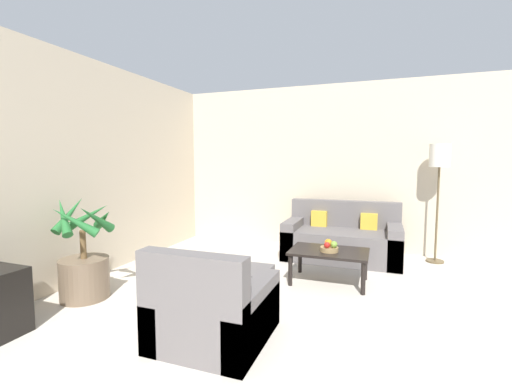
{
  "coord_description": "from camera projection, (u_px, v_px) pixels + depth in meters",
  "views": [
    {
      "loc": [
        0.18,
        0.57,
        1.45
      ],
      "look_at": [
        -1.54,
        5.27,
        1.0
      ],
      "focal_mm": 24.0,
      "sensor_mm": 36.0,
      "label": 1
    }
  ],
  "objects": [
    {
      "name": "wall_back",
      "position": [
        369.0,
        168.0,
        5.45
      ],
      "size": [
        7.95,
        0.06,
        2.7
      ],
      "color": "beige",
      "rests_on": "ground_plane"
    },
    {
      "name": "wall_left",
      "position": [
        37.0,
        171.0,
        3.58
      ],
      "size": [
        0.06,
        7.9,
        2.7
      ],
      "color": "beige",
      "rests_on": "ground_plane"
    },
    {
      "name": "potted_palm",
      "position": [
        84.0,
        265.0,
        3.61
      ],
      "size": [
        0.66,
        0.67,
        1.09
      ],
      "color": "brown",
      "rests_on": "ground_plane"
    },
    {
      "name": "sofa_loveseat",
      "position": [
        342.0,
        240.0,
        5.09
      ],
      "size": [
        1.65,
        0.86,
        0.84
      ],
      "color": "#605B5B",
      "rests_on": "ground_plane"
    },
    {
      "name": "floor_lamp",
      "position": [
        440.0,
        164.0,
        4.81
      ],
      "size": [
        0.28,
        0.28,
        1.69
      ],
      "color": "brown",
      "rests_on": "ground_plane"
    },
    {
      "name": "coffee_table",
      "position": [
        329.0,
        255.0,
        4.08
      ],
      "size": [
        0.91,
        0.6,
        0.39
      ],
      "color": "black",
      "rests_on": "ground_plane"
    },
    {
      "name": "fruit_bowl",
      "position": [
        329.0,
        249.0,
        4.02
      ],
      "size": [
        0.21,
        0.21,
        0.05
      ],
      "color": "#997A4C",
      "rests_on": "coffee_table"
    },
    {
      "name": "apple_red",
      "position": [
        327.0,
        245.0,
        3.96
      ],
      "size": [
        0.07,
        0.07,
        0.07
      ],
      "color": "red",
      "rests_on": "fruit_bowl"
    },
    {
      "name": "apple_green",
      "position": [
        334.0,
        244.0,
        3.98
      ],
      "size": [
        0.08,
        0.08,
        0.08
      ],
      "color": "olive",
      "rests_on": "fruit_bowl"
    },
    {
      "name": "orange_fruit",
      "position": [
        328.0,
        243.0,
        4.06
      ],
      "size": [
        0.09,
        0.09,
        0.09
      ],
      "color": "orange",
      "rests_on": "fruit_bowl"
    },
    {
      "name": "armchair",
      "position": [
        213.0,
        310.0,
        2.76
      ],
      "size": [
        0.84,
        0.88,
        0.8
      ],
      "color": "#605B5B",
      "rests_on": "ground_plane"
    },
    {
      "name": "ottoman",
      "position": [
        242.0,
        285.0,
        3.5
      ],
      "size": [
        0.56,
        0.44,
        0.37
      ],
      "color": "#605B5B",
      "rests_on": "ground_plane"
    }
  ]
}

